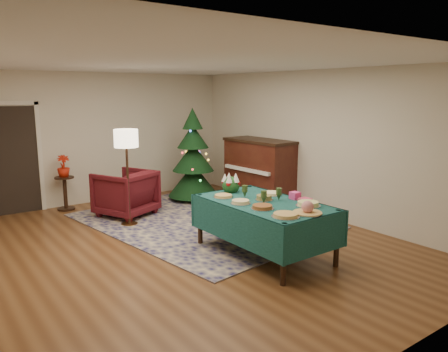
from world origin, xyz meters
TOP-DOWN VIEW (x-y plane):
  - room_shell at (0.00, 0.00)m, footprint 7.00×7.00m
  - doorway at (-1.60, 3.48)m, footprint 1.08×0.04m
  - rug at (0.96, 0.94)m, footprint 3.75×4.60m
  - buffet_table at (0.80, -0.96)m, footprint 1.19×2.01m
  - platter_0 at (0.51, -1.69)m, footprint 0.35×0.35m
  - platter_1 at (0.84, -1.74)m, footprint 0.38×0.38m
  - platter_2 at (1.12, -1.48)m, footprint 0.33×0.33m
  - platter_3 at (0.53, -1.23)m, footprint 0.31×0.31m
  - platter_4 at (0.46, -0.85)m, footprint 0.28×0.28m
  - platter_5 at (0.86, -0.88)m, footprint 0.25×0.25m
  - platter_6 at (1.17, -0.70)m, footprint 0.31×0.31m
  - platter_7 at (0.49, -0.41)m, footprint 0.29×0.29m
  - goblet_0 at (0.74, -0.59)m, footprint 0.08×0.08m
  - goblet_1 at (1.02, -1.02)m, footprint 0.08×0.08m
  - goblet_2 at (0.73, -1.02)m, footprint 0.08×0.08m
  - napkin_stack at (1.29, -1.27)m, footprint 0.16×0.16m
  - gift_box at (1.27, -1.09)m, footprint 0.13×0.13m
  - centerpiece at (0.80, -0.18)m, footprint 0.28×0.28m
  - armchair at (0.04, 2.09)m, footprint 1.20×1.17m
  - floor_lamp at (-0.16, 1.50)m, footprint 0.41×0.41m
  - side_table at (-0.75, 3.20)m, footprint 0.37×0.37m
  - potted_plant at (-0.75, 3.20)m, footprint 0.24×0.43m
  - christmas_tree at (1.74, 2.41)m, footprint 1.25×1.25m
  - piano at (2.65, 1.30)m, footprint 0.80×1.59m

SIDE VIEW (x-z plane):
  - rug at x=0.96m, z-range 0.00..0.02m
  - side_table at x=-0.75m, z-range -0.01..0.65m
  - armchair at x=0.04m, z-range 0.00..0.95m
  - buffet_table at x=0.80m, z-range 0.23..1.01m
  - piano at x=2.65m, z-range -0.02..1.33m
  - potted_plant at x=-0.75m, z-range 0.66..0.90m
  - platter_7 at x=0.49m, z-range 0.78..0.82m
  - platter_6 at x=1.17m, z-range 0.78..0.82m
  - napkin_stack at x=1.29m, z-range 0.78..0.82m
  - platter_0 at x=0.51m, z-range 0.78..0.83m
  - platter_3 at x=0.53m, z-range 0.78..0.83m
  - platter_4 at x=0.46m, z-range 0.78..0.83m
  - platter_2 at x=1.12m, z-range 0.78..0.84m
  - platter_5 at x=0.86m, z-range 0.78..0.85m
  - gift_box at x=1.27m, z-range 0.78..0.88m
  - platter_1 at x=0.84m, z-range 0.76..0.93m
  - goblet_0 at x=0.74m, z-range 0.78..0.97m
  - goblet_1 at x=1.02m, z-range 0.78..0.97m
  - goblet_2 at x=0.73m, z-range 0.78..0.97m
  - christmas_tree at x=1.74m, z-range -0.10..1.88m
  - centerpiece at x=0.80m, z-range 0.75..1.08m
  - doorway at x=-1.60m, z-range 0.02..2.18m
  - room_shell at x=0.00m, z-range -2.15..4.85m
  - floor_lamp at x=-0.16m, z-range 0.58..2.26m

